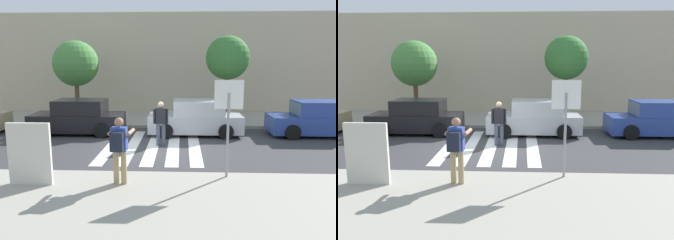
{
  "view_description": "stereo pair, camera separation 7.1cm",
  "coord_description": "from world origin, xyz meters",
  "views": [
    {
      "loc": [
        1.11,
        -12.12,
        3.25
      ],
      "look_at": [
        0.6,
        -0.2,
        1.1
      ],
      "focal_mm": 35.0,
      "sensor_mm": 36.0,
      "label": 1
    },
    {
      "loc": [
        1.18,
        -12.11,
        3.25
      ],
      "look_at": [
        0.6,
        -0.2,
        1.1
      ],
      "focal_mm": 35.0,
      "sensor_mm": 36.0,
      "label": 2
    }
  ],
  "objects": [
    {
      "name": "ground_plane",
      "position": [
        0.0,
        0.0,
        0.0
      ],
      "size": [
        120.0,
        120.0,
        0.0
      ],
      "primitive_type": "plane",
      "color": "#38383A"
    },
    {
      "name": "sidewalk_near",
      "position": [
        0.0,
        -6.2,
        0.07
      ],
      "size": [
        60.0,
        6.0,
        0.14
      ],
      "primitive_type": "cube",
      "color": "#9E998C",
      "rests_on": "ground"
    },
    {
      "name": "sidewalk_far",
      "position": [
        0.0,
        6.0,
        0.07
      ],
      "size": [
        60.0,
        4.8,
        0.14
      ],
      "primitive_type": "cube",
      "color": "#9E998C",
      "rests_on": "ground"
    },
    {
      "name": "building_facade_far",
      "position": [
        0.0,
        10.4,
        3.09
      ],
      "size": [
        56.0,
        4.0,
        6.18
      ],
      "primitive_type": "cube",
      "color": "beige",
      "rests_on": "ground"
    },
    {
      "name": "crosswalk_stripe_0",
      "position": [
        -1.6,
        0.2,
        0.0
      ],
      "size": [
        0.44,
        5.2,
        0.01
      ],
      "primitive_type": "cube",
      "color": "silver",
      "rests_on": "ground"
    },
    {
      "name": "crosswalk_stripe_1",
      "position": [
        -0.8,
        0.2,
        0.0
      ],
      "size": [
        0.44,
        5.2,
        0.01
      ],
      "primitive_type": "cube",
      "color": "silver",
      "rests_on": "ground"
    },
    {
      "name": "crosswalk_stripe_2",
      "position": [
        0.0,
        0.2,
        0.0
      ],
      "size": [
        0.44,
        5.2,
        0.01
      ],
      "primitive_type": "cube",
      "color": "silver",
      "rests_on": "ground"
    },
    {
      "name": "crosswalk_stripe_3",
      "position": [
        0.8,
        0.2,
        0.0
      ],
      "size": [
        0.44,
        5.2,
        0.01
      ],
      "primitive_type": "cube",
      "color": "silver",
      "rests_on": "ground"
    },
    {
      "name": "crosswalk_stripe_4",
      "position": [
        1.6,
        0.2,
        0.0
      ],
      "size": [
        0.44,
        5.2,
        0.01
      ],
      "primitive_type": "cube",
      "color": "silver",
      "rests_on": "ground"
    },
    {
      "name": "stop_sign",
      "position": [
        2.34,
        -3.51,
        2.05
      ],
      "size": [
        0.76,
        0.08,
        2.63
      ],
      "color": "gray",
      "rests_on": "sidewalk_near"
    },
    {
      "name": "photographer_with_backpack",
      "position": [
        -0.46,
        -4.18,
        1.17
      ],
      "size": [
        0.63,
        0.87,
        1.72
      ],
      "color": "tan",
      "rests_on": "sidewalk_near"
    },
    {
      "name": "pedestrian_crossing",
      "position": [
        0.3,
        0.28,
        0.97
      ],
      "size": [
        0.58,
        0.26,
        1.72
      ],
      "color": "#474C60",
      "rests_on": "ground"
    },
    {
      "name": "parked_car_black",
      "position": [
        -3.56,
        2.3,
        0.73
      ],
      "size": [
        4.1,
        1.92,
        1.55
      ],
      "color": "black",
      "rests_on": "ground"
    },
    {
      "name": "parked_car_silver",
      "position": [
        1.75,
        2.3,
        0.73
      ],
      "size": [
        4.1,
        1.92,
        1.55
      ],
      "color": "#B7BABF",
      "rests_on": "ground"
    },
    {
      "name": "parked_car_blue",
      "position": [
        7.06,
        2.3,
        0.73
      ],
      "size": [
        4.1,
        1.92,
        1.55
      ],
      "color": "#284293",
      "rests_on": "ground"
    },
    {
      "name": "street_tree_west",
      "position": [
        -4.52,
        5.2,
        3.11
      ],
      "size": [
        2.4,
        2.4,
        4.19
      ],
      "color": "brown",
      "rests_on": "sidewalk_far"
    },
    {
      "name": "street_tree_center",
      "position": [
        3.4,
        4.79,
        3.39
      ],
      "size": [
        2.21,
        2.21,
        4.39
      ],
      "color": "brown",
      "rests_on": "sidewalk_far"
    },
    {
      "name": "advertising_board",
      "position": [
        -2.73,
        -4.28,
        0.94
      ],
      "size": [
        1.1,
        0.11,
        1.6
      ],
      "color": "beige",
      "rests_on": "sidewalk_near"
    }
  ]
}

